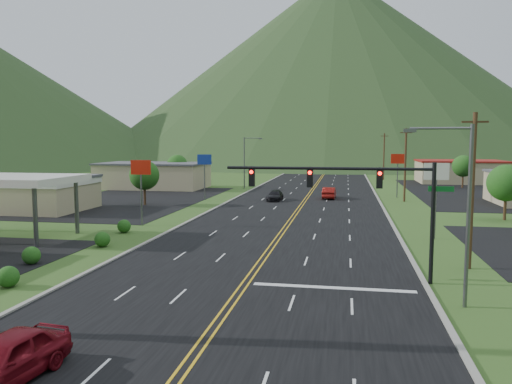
% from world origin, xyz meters
% --- Properties ---
extents(ground, '(500.00, 500.00, 0.00)m').
position_xyz_m(ground, '(0.00, 0.00, 0.00)').
color(ground, '#2F4F1C').
rests_on(ground, ground).
extents(road, '(20.00, 460.00, 0.04)m').
position_xyz_m(road, '(0.00, 0.00, 0.00)').
color(road, black).
rests_on(road, ground).
extents(traffic_signal, '(13.10, 0.43, 7.00)m').
position_xyz_m(traffic_signal, '(6.48, 14.00, 5.33)').
color(traffic_signal, black).
rests_on(traffic_signal, ground).
extents(streetlight_east, '(3.28, 0.25, 9.00)m').
position_xyz_m(streetlight_east, '(11.18, 10.00, 5.18)').
color(streetlight_east, '#59595E').
rests_on(streetlight_east, ground).
extents(streetlight_west, '(3.28, 0.25, 9.00)m').
position_xyz_m(streetlight_west, '(-11.68, 70.00, 5.18)').
color(streetlight_west, '#59595E').
rests_on(streetlight_west, ground).
extents(gas_canopy, '(10.00, 8.00, 5.30)m').
position_xyz_m(gas_canopy, '(-22.00, 22.00, 4.87)').
color(gas_canopy, white).
rests_on(gas_canopy, ground).
extents(building_west_mid, '(14.40, 10.40, 4.10)m').
position_xyz_m(building_west_mid, '(-32.00, 38.00, 2.27)').
color(building_west_mid, tan).
rests_on(building_west_mid, ground).
extents(building_west_far, '(18.40, 11.40, 4.50)m').
position_xyz_m(building_west_far, '(-28.00, 68.00, 2.26)').
color(building_west_far, tan).
rests_on(building_west_far, ground).
extents(building_east_far, '(16.40, 12.40, 4.50)m').
position_xyz_m(building_east_far, '(28.00, 90.00, 2.26)').
color(building_east_far, tan).
rests_on(building_east_far, ground).
extents(pole_sign_west_a, '(2.00, 0.18, 6.40)m').
position_xyz_m(pole_sign_west_a, '(-14.00, 30.00, 5.05)').
color(pole_sign_west_a, '#59595E').
rests_on(pole_sign_west_a, ground).
extents(pole_sign_west_b, '(2.00, 0.18, 6.40)m').
position_xyz_m(pole_sign_west_b, '(-14.00, 52.00, 5.05)').
color(pole_sign_west_b, '#59595E').
rests_on(pole_sign_west_b, ground).
extents(pole_sign_east_a, '(2.00, 0.18, 6.40)m').
position_xyz_m(pole_sign_east_a, '(13.00, 28.00, 5.05)').
color(pole_sign_east_a, '#59595E').
rests_on(pole_sign_east_a, ground).
extents(pole_sign_east_b, '(2.00, 0.18, 6.40)m').
position_xyz_m(pole_sign_east_b, '(13.00, 60.00, 5.05)').
color(pole_sign_east_b, '#59595E').
rests_on(pole_sign_east_b, ground).
extents(tree_west_a, '(3.84, 3.84, 5.82)m').
position_xyz_m(tree_west_a, '(-20.00, 45.00, 3.89)').
color(tree_west_a, '#382314').
rests_on(tree_west_a, ground).
extents(tree_west_b, '(3.84, 3.84, 5.82)m').
position_xyz_m(tree_west_b, '(-25.00, 72.00, 3.89)').
color(tree_west_b, '#382314').
rests_on(tree_west_b, ground).
extents(tree_east_a, '(3.84, 3.84, 5.82)m').
position_xyz_m(tree_east_a, '(22.00, 40.00, 3.89)').
color(tree_east_a, '#382314').
rests_on(tree_east_a, ground).
extents(tree_east_b, '(3.84, 3.84, 5.82)m').
position_xyz_m(tree_east_b, '(26.00, 78.00, 3.89)').
color(tree_east_b, '#382314').
rests_on(tree_east_b, ground).
extents(utility_pole_a, '(1.60, 0.28, 10.00)m').
position_xyz_m(utility_pole_a, '(13.50, 18.00, 5.13)').
color(utility_pole_a, '#382314').
rests_on(utility_pole_a, ground).
extents(utility_pole_b, '(1.60, 0.28, 10.00)m').
position_xyz_m(utility_pole_b, '(13.50, 55.00, 5.13)').
color(utility_pole_b, '#382314').
rests_on(utility_pole_b, ground).
extents(utility_pole_c, '(1.60, 0.28, 10.00)m').
position_xyz_m(utility_pole_c, '(13.50, 95.00, 5.13)').
color(utility_pole_c, '#382314').
rests_on(utility_pole_c, ground).
extents(utility_pole_d, '(1.60, 0.28, 10.00)m').
position_xyz_m(utility_pole_d, '(13.50, 135.00, 5.13)').
color(utility_pole_d, '#382314').
rests_on(utility_pole_d, ground).
extents(mountain_n, '(220.00, 220.00, 85.00)m').
position_xyz_m(mountain_n, '(0.00, 220.00, 42.50)').
color(mountain_n, '#183317').
rests_on(mountain_n, ground).
extents(car_red_near, '(2.62, 5.19, 1.70)m').
position_xyz_m(car_red_near, '(-5.55, -1.17, 0.85)').
color(car_red_near, maroon).
rests_on(car_red_near, ground).
extents(car_dark_mid, '(2.03, 4.69, 1.34)m').
position_xyz_m(car_dark_mid, '(-4.09, 52.69, 0.67)').
color(car_dark_mid, black).
rests_on(car_dark_mid, ground).
extents(car_red_far, '(1.88, 5.02, 1.64)m').
position_xyz_m(car_red_far, '(3.23, 56.57, 0.82)').
color(car_red_far, maroon).
rests_on(car_red_far, ground).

